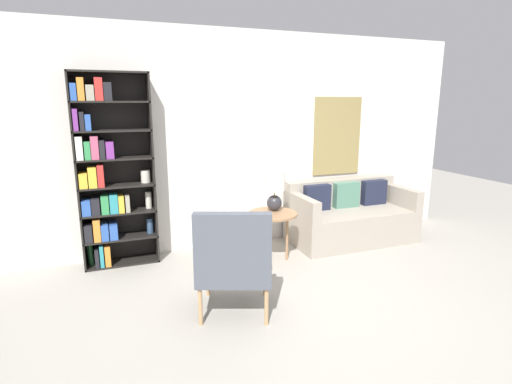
% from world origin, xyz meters
% --- Properties ---
extents(ground_plane, '(14.00, 14.00, 0.00)m').
position_xyz_m(ground_plane, '(0.00, 0.00, 0.00)').
color(ground_plane, '#9E998E').
extents(wall_back, '(6.40, 0.08, 2.70)m').
position_xyz_m(wall_back, '(0.02, 2.03, 1.35)').
color(wall_back, silver).
rests_on(wall_back, ground_plane).
extents(bookshelf, '(0.82, 0.30, 2.15)m').
position_xyz_m(bookshelf, '(-1.59, 1.85, 1.05)').
color(bookshelf, black).
rests_on(bookshelf, ground_plane).
extents(armchair, '(0.81, 0.79, 0.98)m').
position_xyz_m(armchair, '(-0.64, 0.24, 0.54)').
color(armchair, tan).
rests_on(armchair, ground_plane).
extents(couch, '(1.64, 0.81, 0.80)m').
position_xyz_m(couch, '(1.43, 1.60, 0.32)').
color(couch, '#9E9384').
rests_on(couch, ground_plane).
extents(side_table, '(0.58, 0.58, 0.57)m').
position_xyz_m(side_table, '(0.19, 1.34, 0.52)').
color(side_table, '#99704C').
rests_on(side_table, ground_plane).
extents(table_lamp, '(0.25, 0.25, 0.47)m').
position_xyz_m(table_lamp, '(0.25, 1.42, 0.85)').
color(table_lamp, '#2D2D33').
rests_on(table_lamp, side_table).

